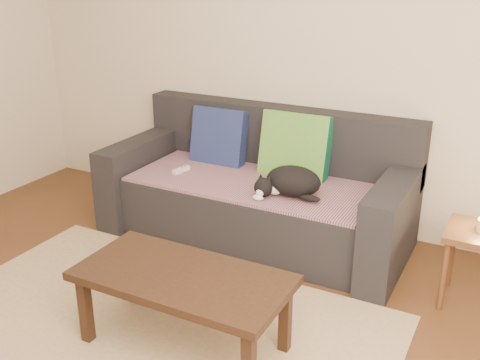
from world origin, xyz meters
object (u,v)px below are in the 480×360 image
object	(u,v)px
coffee_table	(183,283)
wii_remote_a	(181,170)
sofa	(258,194)
cat	(291,182)
wii_remote_b	(268,183)
side_table	(479,244)

from	to	relation	value
coffee_table	wii_remote_a	bearing A→B (deg)	123.51
wii_remote_a	coffee_table	bearing A→B (deg)	-136.32
sofa	cat	world-z (taller)	sofa
coffee_table	wii_remote_b	bearing A→B (deg)	95.21
sofa	cat	bearing A→B (deg)	-32.29
sofa	side_table	distance (m)	1.49
sofa	side_table	size ratio (longest dim) A/B	4.62
wii_remote_b	side_table	size ratio (longest dim) A/B	0.33
cat	wii_remote_b	bearing A→B (deg)	151.36
cat	wii_remote_a	size ratio (longest dim) A/B	2.89
sofa	coffee_table	size ratio (longest dim) A/B	2.00
wii_remote_a	side_table	xyz separation A→B (m)	(2.00, -0.06, -0.08)
cat	wii_remote_b	distance (m)	0.24
sofa	wii_remote_a	xyz separation A→B (m)	(-0.53, -0.17, 0.15)
wii_remote_b	side_table	world-z (taller)	wii_remote_b
wii_remote_b	side_table	xyz separation A→B (m)	(1.34, -0.12, -0.08)
wii_remote_a	wii_remote_b	xyz separation A→B (m)	(0.65, 0.06, 0.00)
cat	wii_remote_a	xyz separation A→B (m)	(-0.86, 0.04, -0.08)
wii_remote_b	sofa	bearing A→B (deg)	62.70
sofa	wii_remote_a	size ratio (longest dim) A/B	14.00
wii_remote_a	side_table	size ratio (longest dim) A/B	0.33
wii_remote_a	side_table	distance (m)	2.00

